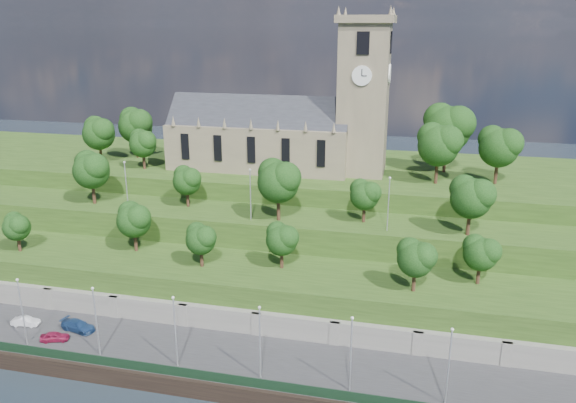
% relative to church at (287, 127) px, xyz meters
% --- Properties ---
extents(ground, '(320.00, 320.00, 0.00)m').
position_rel_church_xyz_m(ground, '(-0.79, -45.98, -22.52)').
color(ground, black).
rests_on(ground, ground).
extents(promenade, '(160.00, 12.00, 2.00)m').
position_rel_church_xyz_m(promenade, '(-0.79, -39.98, -21.52)').
color(promenade, '#2D2D30').
rests_on(promenade, ground).
extents(quay_wall, '(160.00, 0.50, 2.20)m').
position_rel_church_xyz_m(quay_wall, '(-0.79, -46.03, -21.42)').
color(quay_wall, black).
rests_on(quay_wall, ground).
extents(fence, '(160.00, 0.10, 1.20)m').
position_rel_church_xyz_m(fence, '(-0.79, -45.38, -19.92)').
color(fence, black).
rests_on(fence, promenade).
extents(retaining_wall, '(160.00, 2.10, 5.00)m').
position_rel_church_xyz_m(retaining_wall, '(-0.79, -34.01, -20.02)').
color(retaining_wall, slate).
rests_on(retaining_wall, ground).
extents(embankment_lower, '(160.00, 12.00, 8.00)m').
position_rel_church_xyz_m(embankment_lower, '(-0.79, -27.98, -18.52)').
color(embankment_lower, '#284416').
rests_on(embankment_lower, ground).
extents(embankment_upper, '(160.00, 10.00, 12.00)m').
position_rel_church_xyz_m(embankment_upper, '(-0.79, -16.98, -16.52)').
color(embankment_upper, '#284416').
rests_on(embankment_upper, ground).
extents(hilltop, '(160.00, 32.00, 15.00)m').
position_rel_church_xyz_m(hilltop, '(-0.79, 4.02, -15.02)').
color(hilltop, '#284416').
rests_on(hilltop, ground).
extents(church, '(38.60, 12.35, 27.60)m').
position_rel_church_xyz_m(church, '(0.00, 0.00, 0.00)').
color(church, '#6E624D').
rests_on(church, hilltop).
extents(trees_lower, '(69.10, 8.77, 7.42)m').
position_rel_church_xyz_m(trees_lower, '(1.67, -27.77, -10.00)').
color(trees_lower, '#341F14').
rests_on(trees_lower, embankment_lower).
extents(trees_upper, '(64.31, 8.31, 9.22)m').
position_rel_church_xyz_m(trees_upper, '(1.03, -18.18, -4.88)').
color(trees_upper, '#341F14').
rests_on(trees_upper, embankment_upper).
extents(trees_hilltop, '(76.66, 16.40, 11.97)m').
position_rel_church_xyz_m(trees_hilltop, '(7.67, -0.30, -0.64)').
color(trees_hilltop, '#341F14').
rests_on(trees_hilltop, hilltop).
extents(lamp_posts_promenade, '(60.36, 0.36, 8.95)m').
position_rel_church_xyz_m(lamp_posts_promenade, '(-2.79, -43.48, -15.42)').
color(lamp_posts_promenade, '#B2B2B7').
rests_on(lamp_posts_promenade, promenade).
extents(lamp_posts_upper, '(40.36, 0.36, 7.92)m').
position_rel_church_xyz_m(lamp_posts_upper, '(-0.79, -19.98, -5.96)').
color(lamp_posts_upper, '#B2B2B7').
rests_on(lamp_posts_upper, embankment_upper).
extents(car_left, '(3.73, 2.42, 1.18)m').
position_rel_church_xyz_m(car_left, '(-19.93, -41.98, -19.93)').
color(car_left, maroon).
rests_on(car_left, promenade).
extents(car_middle, '(3.73, 1.73, 1.18)m').
position_rel_church_xyz_m(car_middle, '(-25.96, -39.54, -19.93)').
color(car_middle, silver).
rests_on(car_middle, promenade).
extents(car_right, '(4.99, 2.80, 1.36)m').
position_rel_church_xyz_m(car_right, '(-18.53, -39.09, -19.84)').
color(car_right, navy).
rests_on(car_right, promenade).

